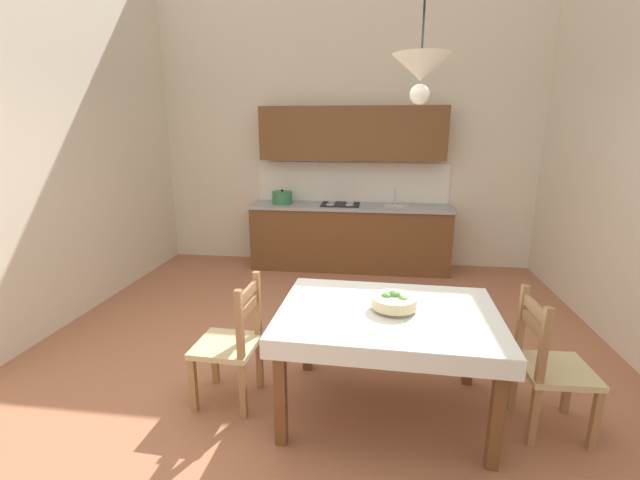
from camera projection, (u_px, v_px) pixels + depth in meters
ground_plane at (313, 385)px, 3.41m from camera, size 5.81×6.90×0.10m
wall_back at (346, 113)px, 5.94m from camera, size 5.81×0.12×4.25m
kitchen_cabinetry at (350, 208)px, 5.93m from camera, size 2.73×0.63×2.20m
dining_table at (387, 326)px, 2.87m from camera, size 1.47×1.10×0.75m
dining_chair_tv_side at (232, 344)px, 3.04m from camera, size 0.44×0.44×0.93m
dining_chair_window_side at (550, 368)px, 2.74m from camera, size 0.44×0.44×0.93m
fruit_bowl at (394, 302)px, 2.84m from camera, size 0.30×0.30×0.12m
pendant_lamp at (421, 69)px, 2.34m from camera, size 0.32×0.32×0.81m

